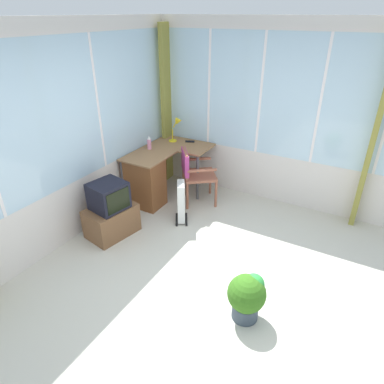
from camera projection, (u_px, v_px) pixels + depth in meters
ground at (211, 295)px, 3.66m from camera, size 5.64×5.14×0.06m
north_window_panel at (52, 144)px, 3.93m from camera, size 4.64×0.07×2.64m
east_window_panel at (287, 119)px, 4.83m from camera, size 0.07×4.14×2.64m
curtain_corner at (167, 108)px, 5.60m from camera, size 0.25×0.09×2.54m
curtain_east_far at (374, 137)px, 4.30m from camera, size 0.25×0.07×2.54m
desk at (148, 178)px, 5.18m from camera, size 1.32×0.97×0.77m
desk_lamp at (177, 125)px, 5.53m from camera, size 0.23×0.20×0.39m
tv_remote at (190, 141)px, 5.57m from camera, size 0.10×0.15×0.02m
spray_bottle at (149, 143)px, 5.25m from camera, size 0.06×0.06×0.22m
wooden_armchair at (192, 169)px, 5.14m from camera, size 0.67×0.67×0.87m
tv_on_stand at (111, 212)px, 4.47m from camera, size 0.71×0.55×0.76m
space_heater at (181, 201)px, 4.79m from camera, size 0.36×0.31×0.60m
potted_plant at (247, 295)px, 3.24m from camera, size 0.37×0.37×0.50m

